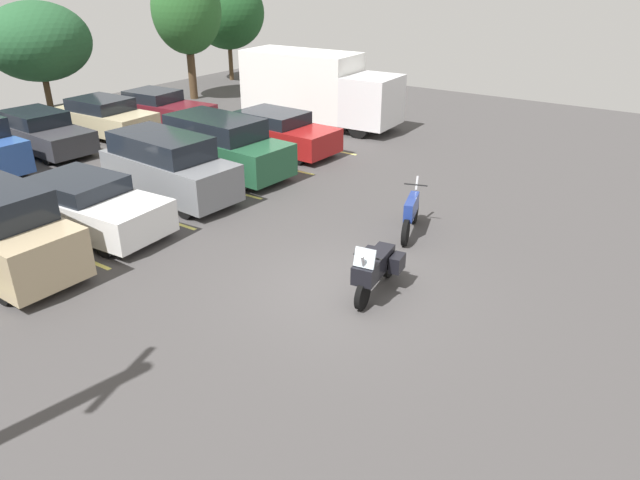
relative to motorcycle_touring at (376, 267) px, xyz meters
The scene contains 15 objects.
ground 0.93m from the motorcycle_touring, 109.13° to the left, with size 44.00×44.00×0.10m, color #423F3F.
motorcycle_touring is the anchor object (origin of this frame).
motorcycle_second 3.35m from the motorcycle_touring, 13.82° to the left, with size 2.10×0.85×1.33m.
parking_stripes 8.37m from the motorcycle_touring, 108.04° to the left, with size 22.13×4.63×0.01m.
car_white 7.98m from the motorcycle_touring, 100.51° to the left, with size 2.17×4.55×1.46m.
car_grey 8.10m from the motorcycle_touring, 79.66° to the left, with size 2.05×4.57×1.94m.
car_green 9.18m from the motorcycle_touring, 63.76° to the left, with size 2.20×4.88×1.90m.
car_red 10.97m from the motorcycle_touring, 49.37° to the left, with size 2.08×4.68×1.49m.
car_far_charcoal 15.74m from the motorcycle_touring, 82.36° to the left, with size 2.08×4.64×1.49m.
car_far_champagne 16.28m from the motorcycle_touring, 72.72° to the left, with size 2.11×4.55×1.54m.
car_far_maroon 17.05m from the motorcycle_touring, 63.61° to the left, with size 2.18×4.98×1.41m.
box_truck 14.81m from the motorcycle_touring, 39.87° to the left, with size 2.63×7.10×3.06m.
tree_right 22.02m from the motorcycle_touring, 55.86° to the left, with size 3.45×3.45×6.51m.
tree_rear 26.78m from the motorcycle_touring, 49.06° to the left, with size 4.28×4.28×5.94m.
tree_center_right 22.10m from the motorcycle_touring, 74.32° to the left, with size 4.70×4.70×5.01m.
Camera 1 is at (-9.51, -5.90, 6.46)m, focal length 32.94 mm.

